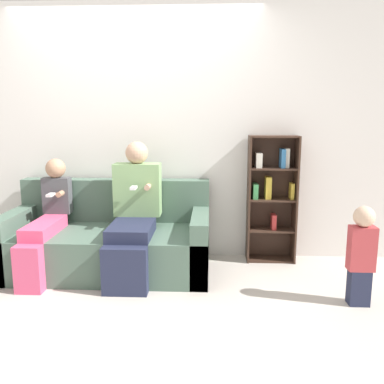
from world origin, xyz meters
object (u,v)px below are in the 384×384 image
Objects in this scene: child_seated at (46,218)px; bookshelf at (271,195)px; toddler_standing at (361,253)px; couch at (110,241)px; adult_seated at (134,209)px.

child_seated is 0.83× the size of bookshelf.
child_seated is at bearing 169.09° from toddler_standing.
bookshelf reaches higher than couch.
child_seated is (-0.80, -0.04, -0.09)m from adult_seated.
adult_seated is 1.38m from bookshelf.
child_seated is 2.70m from toddler_standing.
child_seated is 1.33× the size of toddler_standing.
toddler_standing is (2.65, -0.51, -0.11)m from child_seated.
couch reaches higher than toddler_standing.
couch is 1.55× the size of adult_seated.
child_seated is 2.17m from bookshelf.
adult_seated is 1.16× the size of child_seated.
toddler_standing is (2.11, -0.66, 0.15)m from couch.
child_seated is at bearing -165.13° from couch.
toddler_standing is (1.85, -0.56, -0.20)m from adult_seated.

